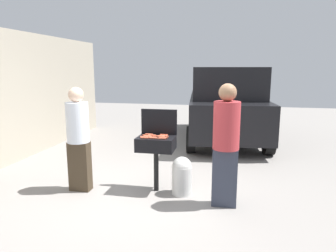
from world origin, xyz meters
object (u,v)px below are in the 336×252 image
(hot_dog_13, at_px, (164,135))
(propane_tank, at_px, (182,175))
(hot_dog_0, at_px, (146,135))
(hot_dog_3, at_px, (149,134))
(hot_dog_8, at_px, (163,138))
(hot_dog_12, at_px, (148,136))
(hot_dog_14, at_px, (147,137))
(hot_dog_1, at_px, (153,138))
(hot_dog_9, at_px, (145,138))
(bbq_grill, at_px, (156,146))
(hot_dog_2, at_px, (163,136))
(hot_dog_4, at_px, (152,137))
(hot_dog_5, at_px, (161,137))
(person_right, at_px, (226,141))
(hot_dog_6, at_px, (165,136))
(hot_dog_15, at_px, (156,136))
(hot_dog_7, at_px, (152,135))
(hot_dog_10, at_px, (162,138))
(hot_dog_11, at_px, (144,137))
(parked_minivan, at_px, (225,103))
(person_left, at_px, (78,136))

(hot_dog_13, distance_m, propane_tank, 0.71)
(hot_dog_0, distance_m, hot_dog_3, 0.10)
(hot_dog_8, distance_m, hot_dog_12, 0.28)
(hot_dog_8, relative_size, hot_dog_12, 1.00)
(hot_dog_14, bearing_deg, hot_dog_1, -35.76)
(hot_dog_3, height_order, hot_dog_9, same)
(bbq_grill, relative_size, hot_dog_2, 7.00)
(hot_dog_3, height_order, hot_dog_4, same)
(hot_dog_5, height_order, person_right, person_right)
(hot_dog_6, bearing_deg, hot_dog_15, -179.55)
(hot_dog_2, height_order, hot_dog_3, same)
(bbq_grill, xyz_separation_m, hot_dog_4, (-0.03, -0.09, 0.16))
(hot_dog_5, relative_size, hot_dog_13, 1.00)
(hot_dog_12, bearing_deg, bbq_grill, 10.52)
(hot_dog_4, relative_size, hot_dog_7, 1.00)
(hot_dog_10, relative_size, hot_dog_11, 1.00)
(hot_dog_12, height_order, person_right, person_right)
(hot_dog_5, height_order, hot_dog_6, same)
(hot_dog_7, bearing_deg, hot_dog_5, -25.42)
(parked_minivan, bearing_deg, hot_dog_9, 68.25)
(hot_dog_3, xyz_separation_m, propane_tank, (0.58, -0.18, -0.60))
(hot_dog_2, height_order, hot_dog_4, same)
(hot_dog_7, xyz_separation_m, hot_dog_12, (-0.05, -0.08, 0.00))
(hot_dog_5, height_order, hot_dog_10, same)
(hot_dog_0, distance_m, hot_dog_11, 0.11)
(hot_dog_13, bearing_deg, hot_dog_6, -73.52)
(hot_dog_12, distance_m, hot_dog_13, 0.28)
(hot_dog_7, height_order, hot_dog_10, same)
(parked_minivan, bearing_deg, hot_dog_3, 67.19)
(hot_dog_4, bearing_deg, hot_dog_12, 146.44)
(hot_dog_4, distance_m, propane_tank, 0.76)
(hot_dog_10, height_order, hot_dog_14, same)
(propane_tank, bearing_deg, hot_dog_3, 163.20)
(hot_dog_4, bearing_deg, hot_dog_7, 106.17)
(hot_dog_4, bearing_deg, hot_dog_9, -149.81)
(hot_dog_4, xyz_separation_m, hot_dog_15, (0.04, 0.10, 0.00))
(bbq_grill, height_order, hot_dog_3, hot_dog_3)
(hot_dog_10, xyz_separation_m, hot_dog_15, (-0.13, 0.15, 0.00))
(hot_dog_3, xyz_separation_m, hot_dog_12, (0.02, -0.14, 0.00))
(hot_dog_6, relative_size, hot_dog_14, 1.00)
(hot_dog_14, height_order, person_left, person_left)
(hot_dog_5, xyz_separation_m, hot_dog_9, (-0.23, -0.13, 0.00))
(hot_dog_2, relative_size, hot_dog_12, 1.00)
(hot_dog_9, bearing_deg, hot_dog_12, 84.06)
(hot_dog_14, bearing_deg, bbq_grill, 22.98)
(hot_dog_10, xyz_separation_m, hot_dog_14, (-0.26, 0.08, 0.00))
(hot_dog_6, xyz_separation_m, hot_dog_7, (-0.22, 0.05, 0.00))
(hot_dog_12, bearing_deg, hot_dog_14, -83.24)
(hot_dog_9, xyz_separation_m, hot_dog_11, (-0.03, 0.06, 0.00))
(hot_dog_0, bearing_deg, hot_dog_13, 19.61)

